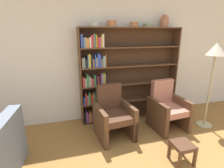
# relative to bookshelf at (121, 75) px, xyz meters

# --- Properties ---
(wall_back) EXTENTS (12.00, 0.06, 2.75)m
(wall_back) POSITION_rel_bookshelf_xyz_m (0.20, 0.17, 0.35)
(wall_back) COLOR silver
(wall_back) RESTS_ON ground
(bookshelf) EXTENTS (2.24, 0.30, 2.04)m
(bookshelf) POSITION_rel_bookshelf_xyz_m (0.00, 0.00, 0.00)
(bookshelf) COLOR brown
(bookshelf) RESTS_ON ground
(bowl_copper) EXTENTS (0.18, 0.18, 0.07)m
(bowl_copper) POSITION_rel_bookshelf_xyz_m (-0.56, -0.02, 1.06)
(bowl_copper) COLOR silver
(bowl_copper) RESTS_ON bookshelf
(bowl_slate) EXTENTS (0.20, 0.20, 0.12)m
(bowl_slate) POSITION_rel_bookshelf_xyz_m (-0.21, -0.02, 1.08)
(bowl_slate) COLOR #C67547
(bowl_slate) RESTS_ON bookshelf
(bowl_brass) EXTENTS (0.18, 0.18, 0.10)m
(bowl_brass) POSITION_rel_bookshelf_xyz_m (0.27, -0.02, 1.07)
(bowl_brass) COLOR #C67547
(bowl_brass) RESTS_ON bookshelf
(bowl_stoneware) EXTENTS (0.21, 0.21, 0.08)m
(bowl_stoneware) POSITION_rel_bookshelf_xyz_m (0.59, -0.02, 1.06)
(bowl_stoneware) COLOR gray
(bowl_stoneware) RESTS_ON bookshelf
(vase_tall) EXTENTS (0.18, 0.18, 0.26)m
(vase_tall) POSITION_rel_bookshelf_xyz_m (0.98, -0.02, 1.13)
(vase_tall) COLOR #A36647
(vase_tall) RESTS_ON bookshelf
(armchair_leather) EXTENTS (0.71, 0.75, 0.99)m
(armchair_leather) POSITION_rel_bookshelf_xyz_m (-0.37, -0.70, -0.60)
(armchair_leather) COLOR brown
(armchair_leather) RESTS_ON ground
(armchair_cushioned) EXTENTS (0.69, 0.73, 0.99)m
(armchair_cushioned) POSITION_rel_bookshelf_xyz_m (0.79, -0.70, -0.60)
(armchair_cushioned) COLOR brown
(armchair_cushioned) RESTS_ON ground
(floor_lamp) EXTENTS (0.36, 0.36, 1.75)m
(floor_lamp) POSITION_rel_bookshelf_xyz_m (1.64, -0.86, 0.47)
(floor_lamp) COLOR tan
(floor_lamp) RESTS_ON ground
(footstool) EXTENTS (0.30, 0.30, 0.33)m
(footstool) POSITION_rel_bookshelf_xyz_m (0.44, -1.70, -0.77)
(footstool) COLOR brown
(footstool) RESTS_ON ground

